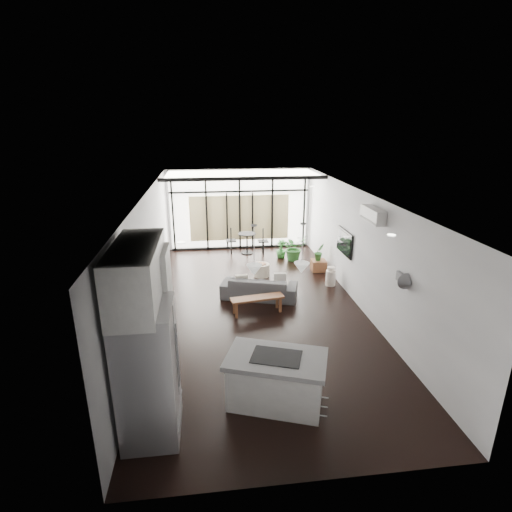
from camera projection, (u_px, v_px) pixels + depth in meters
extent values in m
cube|color=black|center=(258.00, 308.00, 9.77)|extent=(5.00, 10.00, 0.00)
cube|color=white|center=(258.00, 194.00, 8.87)|extent=(5.00, 10.00, 0.00)
cube|color=silver|center=(148.00, 258.00, 9.03)|extent=(0.02, 10.00, 2.80)
cube|color=silver|center=(360.00, 250.00, 9.61)|extent=(0.02, 10.00, 2.80)
cube|color=silver|center=(239.00, 209.00, 14.02)|extent=(5.00, 0.02, 2.80)
cube|color=silver|center=(313.00, 390.00, 4.62)|extent=(5.00, 0.02, 2.80)
cube|color=black|center=(240.00, 210.00, 13.90)|extent=(5.00, 0.20, 2.80)
cube|color=white|center=(242.00, 173.00, 12.63)|extent=(4.70, 1.90, 0.06)
cube|color=#CFBF8A|center=(240.00, 218.00, 14.07)|extent=(3.50, 0.02, 1.60)
cube|color=silver|center=(276.00, 380.00, 6.38)|extent=(1.78, 1.40, 0.85)
cube|color=black|center=(276.00, 357.00, 6.24)|extent=(0.90, 0.74, 0.01)
cube|color=#A8A8AD|center=(148.00, 373.00, 5.59)|extent=(0.78, 0.98, 2.02)
cube|color=silver|center=(152.00, 328.00, 6.25)|extent=(0.66, 0.70, 2.57)
cube|color=silver|center=(137.00, 275.00, 5.48)|extent=(0.62, 1.75, 0.86)
cone|color=white|center=(254.00, 270.00, 6.58)|extent=(0.26, 0.26, 0.18)
cone|color=white|center=(301.00, 268.00, 6.68)|extent=(0.26, 0.26, 0.18)
imported|color=#49494B|center=(259.00, 284.00, 10.26)|extent=(2.01, 1.10, 0.76)
cube|color=brown|center=(257.00, 305.00, 9.48)|extent=(1.30, 0.52, 0.41)
cylinder|color=beige|center=(262.00, 270.00, 11.74)|extent=(0.59, 0.59, 0.37)
cube|color=brown|center=(319.00, 265.00, 12.18)|extent=(0.45, 0.45, 0.33)
imported|color=#2E6B2C|center=(294.00, 250.00, 13.03)|extent=(1.05, 1.09, 0.67)
imported|color=#2E6B2C|center=(281.00, 253.00, 13.31)|extent=(0.62, 0.70, 0.34)
imported|color=#2E6B2C|center=(319.00, 257.00, 12.09)|extent=(0.43, 0.60, 0.24)
cylinder|color=silver|center=(331.00, 276.00, 11.05)|extent=(0.28, 0.28, 0.54)
cube|color=black|center=(247.00, 244.00, 13.69)|extent=(1.55, 0.84, 0.70)
cube|color=black|center=(345.00, 242.00, 10.58)|extent=(0.05, 1.10, 0.65)
cube|color=silver|center=(373.00, 215.00, 8.51)|extent=(0.22, 0.90, 0.30)
cube|color=black|center=(146.00, 259.00, 8.51)|extent=(0.04, 0.70, 0.90)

